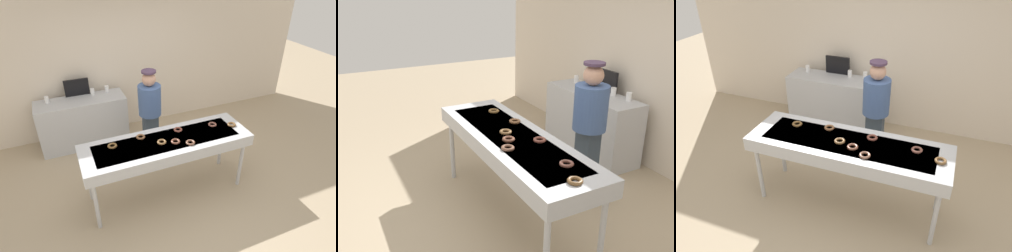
{
  "view_description": "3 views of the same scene",
  "coord_description": "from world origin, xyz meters",
  "views": [
    {
      "loc": [
        -1.29,
        -3.12,
        3.27
      ],
      "look_at": [
        0.04,
        0.05,
        1.16
      ],
      "focal_mm": 31.19,
      "sensor_mm": 36.0,
      "label": 1
    },
    {
      "loc": [
        3.09,
        -1.68,
        2.47
      ],
      "look_at": [
        0.04,
        -0.1,
        1.11
      ],
      "focal_mm": 39.75,
      "sensor_mm": 36.0,
      "label": 2
    },
    {
      "loc": [
        1.02,
        -2.87,
        3.03
      ],
      "look_at": [
        -0.05,
        -0.01,
        1.18
      ],
      "focal_mm": 33.45,
      "sensor_mm": 36.0,
      "label": 3
    }
  ],
  "objects": [
    {
      "name": "ground_plane",
      "position": [
        0.0,
        0.0,
        0.0
      ],
      "size": [
        16.0,
        16.0,
        0.0
      ],
      "primitive_type": "plane",
      "color": "tan"
    },
    {
      "name": "fryer_conveyor",
      "position": [
        0.0,
        0.0,
        0.88
      ],
      "size": [
        2.42,
        0.74,
        0.97
      ],
      "color": "#B7BABF",
      "rests_on": "ground"
    },
    {
      "name": "chocolate_donut_0",
      "position": [
        1.06,
        -0.01,
        0.98
      ],
      "size": [
        0.18,
        0.18,
        0.03
      ],
      "primitive_type": "torus",
      "rotation": [
        0.0,
        0.0,
        2.49
      ],
      "color": "brown",
      "rests_on": "fryer_conveyor"
    },
    {
      "name": "chocolate_donut_1",
      "position": [
        0.79,
        0.1,
        0.98
      ],
      "size": [
        0.15,
        0.15,
        0.03
      ],
      "primitive_type": "torus",
      "rotation": [
        0.0,
        0.0,
        1.78
      ],
      "color": "brown",
      "rests_on": "fryer_conveyor"
    },
    {
      "name": "chocolate_donut_2",
      "position": [
        0.25,
        0.17,
        0.98
      ],
      "size": [
        0.15,
        0.15,
        0.03
      ],
      "primitive_type": "torus",
      "rotation": [
        0.0,
        0.0,
        0.16
      ],
      "color": "brown",
      "rests_on": "fryer_conveyor"
    },
    {
      "name": "chocolate_donut_3",
      "position": [
        0.09,
        -0.1,
        0.98
      ],
      "size": [
        0.18,
        0.18,
        0.03
      ],
      "primitive_type": "torus",
      "rotation": [
        0.0,
        0.0,
        1.02
      ],
      "color": "brown",
      "rests_on": "fryer_conveyor"
    },
    {
      "name": "chocolate_donut_4",
      "position": [
        -0.74,
        0.14,
        0.98
      ],
      "size": [
        0.18,
        0.18,
        0.03
      ],
      "primitive_type": "torus",
      "rotation": [
        0.0,
        0.0,
        2.54
      ],
      "color": "brown",
      "rests_on": "fryer_conveyor"
    },
    {
      "name": "chocolate_donut_5",
      "position": [
        -0.09,
        -0.04,
        0.98
      ],
      "size": [
        0.18,
        0.18,
        0.03
      ],
      "primitive_type": "torus",
      "rotation": [
        0.0,
        0.0,
        0.93
      ],
      "color": "brown",
      "rests_on": "fryer_conveyor"
    },
    {
      "name": "chocolate_donut_6",
      "position": [
        0.27,
        -0.2,
        0.98
      ],
      "size": [
        0.18,
        0.18,
        0.03
      ],
      "primitive_type": "torus",
      "rotation": [
        0.0,
        0.0,
        0.8
      ],
      "color": "brown",
      "rests_on": "fryer_conveyor"
    },
    {
      "name": "chocolate_donut_7",
      "position": [
        -0.32,
        0.2,
        0.98
      ],
      "size": [
        0.14,
        0.14,
        0.03
      ],
      "primitive_type": "torus",
      "rotation": [
        0.0,
        0.0,
        3.03
      ],
      "color": "brown",
      "rests_on": "fryer_conveyor"
    },
    {
      "name": "worker_baker",
      "position": [
        0.08,
        0.93,
        0.97
      ],
      "size": [
        0.38,
        0.38,
        1.65
      ],
      "rotation": [
        0.0,
        0.0,
        2.87
      ],
      "color": "#2F3B49",
      "rests_on": "ground"
    },
    {
      "name": "prep_counter",
      "position": [
        -0.94,
        1.83,
        0.47
      ],
      "size": [
        1.6,
        0.54,
        0.93
      ],
      "primitive_type": "cube",
      "color": "#B7BABF",
      "rests_on": "ground"
    },
    {
      "name": "paper_cup_0",
      "position": [
        -0.4,
        1.99,
        0.99
      ],
      "size": [
        0.07,
        0.07,
        0.12
      ],
      "primitive_type": "cylinder",
      "color": "white",
      "rests_on": "prep_counter"
    },
    {
      "name": "paper_cup_1",
      "position": [
        -0.68,
        1.97,
        0.99
      ],
      "size": [
        0.07,
        0.07,
        0.12
      ],
      "primitive_type": "cylinder",
      "color": "white",
      "rests_on": "prep_counter"
    },
    {
      "name": "paper_cup_2",
      "position": [
        -1.48,
        1.94,
        0.99
      ],
      "size": [
        0.07,
        0.07,
        0.12
      ],
      "primitive_type": "cylinder",
      "color": "white",
      "rests_on": "prep_counter"
    },
    {
      "name": "menu_display",
      "position": [
        -0.94,
        2.05,
        1.09
      ],
      "size": [
        0.44,
        0.04,
        0.31
      ],
      "primitive_type": "cube",
      "color": "black",
      "rests_on": "prep_counter"
    }
  ]
}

